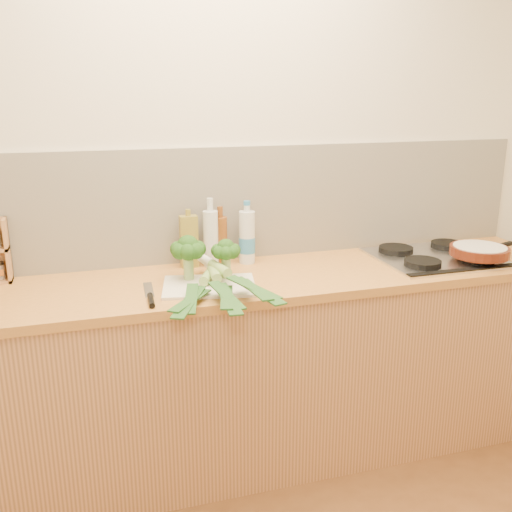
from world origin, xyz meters
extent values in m
plane|color=beige|center=(0.00, 1.50, 1.30)|extent=(3.50, 0.00, 3.50)
cube|color=silver|center=(0.00, 1.49, 1.17)|extent=(3.20, 0.02, 0.54)
cube|color=tan|center=(0.00, 1.20, 0.43)|extent=(3.20, 0.60, 0.86)
cube|color=#CA843B|center=(0.00, 1.20, 0.88)|extent=(3.20, 0.62, 0.04)
cube|color=silver|center=(1.02, 1.20, 0.91)|extent=(0.58, 0.50, 0.01)
cube|color=black|center=(1.02, 0.97, 0.91)|extent=(0.58, 0.04, 0.01)
cylinder|color=black|center=(0.87, 1.08, 0.93)|extent=(0.17, 0.17, 0.03)
cylinder|color=black|center=(1.17, 1.08, 0.93)|extent=(0.17, 0.17, 0.03)
cylinder|color=black|center=(0.87, 1.32, 0.93)|extent=(0.17, 0.17, 0.03)
cylinder|color=black|center=(1.17, 1.32, 0.93)|extent=(0.17, 0.17, 0.03)
cube|color=beige|center=(-0.13, 1.10, 0.91)|extent=(0.43, 0.35, 0.01)
cylinder|color=#8DB368|center=(-0.20, 1.20, 0.96)|extent=(0.04, 0.04, 0.09)
sphere|color=#17390F|center=(-0.20, 1.20, 1.06)|extent=(0.09, 0.09, 0.09)
sphere|color=#17390F|center=(-0.16, 1.20, 1.04)|extent=(0.07, 0.07, 0.07)
sphere|color=#17390F|center=(-0.17, 1.24, 1.04)|extent=(0.07, 0.07, 0.07)
sphere|color=#17390F|center=(-0.21, 1.24, 1.04)|extent=(0.07, 0.07, 0.07)
sphere|color=#17390F|center=(-0.24, 1.22, 1.04)|extent=(0.07, 0.07, 0.07)
sphere|color=#17390F|center=(-0.24, 1.18, 1.04)|extent=(0.07, 0.07, 0.07)
sphere|color=#17390F|center=(-0.21, 1.16, 1.04)|extent=(0.07, 0.07, 0.07)
sphere|color=#17390F|center=(-0.17, 1.17, 1.04)|extent=(0.07, 0.07, 0.07)
cylinder|color=#8DB368|center=(-0.04, 1.18, 0.95)|extent=(0.04, 0.04, 0.08)
sphere|color=#17390F|center=(-0.04, 1.18, 1.04)|extent=(0.08, 0.08, 0.08)
sphere|color=#17390F|center=(0.00, 1.18, 1.03)|extent=(0.06, 0.06, 0.06)
sphere|color=#17390F|center=(-0.02, 1.20, 1.03)|extent=(0.06, 0.06, 0.06)
sphere|color=#17390F|center=(-0.05, 1.21, 1.03)|extent=(0.06, 0.06, 0.06)
sphere|color=#17390F|center=(-0.07, 1.19, 1.03)|extent=(0.06, 0.06, 0.06)
sphere|color=#17390F|center=(-0.07, 1.16, 1.03)|extent=(0.06, 0.06, 0.06)
sphere|color=#17390F|center=(-0.05, 1.14, 1.03)|extent=(0.06, 0.06, 0.06)
sphere|color=#17390F|center=(-0.02, 1.15, 1.03)|extent=(0.06, 0.06, 0.06)
cylinder|color=white|center=(-0.08, 1.25, 0.93)|extent=(0.08, 0.11, 0.04)
cylinder|color=#85A854|center=(-0.13, 1.15, 0.93)|extent=(0.09, 0.14, 0.04)
cube|color=#1A4318|center=(-0.25, 0.89, 0.93)|extent=(0.21, 0.27, 0.02)
cube|color=#1A4318|center=(-0.26, 0.87, 0.94)|extent=(0.19, 0.33, 0.01)
cube|color=#1A4318|center=(-0.24, 0.90, 0.94)|extent=(0.11, 0.28, 0.02)
cylinder|color=white|center=(-0.10, 1.24, 0.95)|extent=(0.05, 0.11, 0.04)
cylinder|color=#85A854|center=(-0.10, 1.12, 0.95)|extent=(0.05, 0.14, 0.04)
cube|color=#1A4318|center=(-0.12, 0.83, 0.95)|extent=(0.12, 0.30, 0.02)
cube|color=#1A4318|center=(-0.12, 0.81, 0.95)|extent=(0.07, 0.34, 0.01)
cube|color=#1A4318|center=(-0.12, 0.84, 0.96)|extent=(0.08, 0.28, 0.02)
cylinder|color=white|center=(-0.11, 1.25, 0.97)|extent=(0.07, 0.13, 0.04)
cylinder|color=#85A854|center=(-0.08, 1.13, 0.97)|extent=(0.07, 0.16, 0.04)
cube|color=#1A4318|center=(-0.01, 0.83, 0.97)|extent=(0.06, 0.30, 0.02)
cube|color=#1A4318|center=(-0.01, 0.82, 0.97)|extent=(0.12, 0.34, 0.01)
cube|color=#1A4318|center=(-0.01, 0.84, 0.97)|extent=(0.16, 0.27, 0.02)
cube|color=silver|center=(-0.38, 1.14, 0.90)|extent=(0.05, 0.19, 0.00)
cylinder|color=black|center=(-0.39, 0.99, 0.91)|extent=(0.03, 0.12, 0.02)
cylinder|color=#521C0D|center=(1.17, 1.07, 0.96)|extent=(0.27, 0.27, 0.04)
cylinder|color=beige|center=(1.17, 1.07, 0.98)|extent=(0.24, 0.24, 0.00)
cube|color=black|center=(1.35, 1.13, 0.96)|extent=(0.14, 0.06, 0.02)
cube|color=tan|center=(-0.93, 1.43, 1.04)|extent=(0.01, 0.09, 0.28)
cylinder|color=gray|center=(-0.97, 1.43, 0.95)|extent=(0.04, 0.04, 0.06)
cube|color=olive|center=(-0.16, 1.41, 1.02)|extent=(0.08, 0.05, 0.24)
cylinder|color=olive|center=(-0.16, 1.41, 1.16)|extent=(0.02, 0.02, 0.03)
cylinder|color=silver|center=(-0.06, 1.40, 1.03)|extent=(0.07, 0.07, 0.26)
cylinder|color=silver|center=(-0.06, 1.40, 1.19)|extent=(0.03, 0.03, 0.06)
cylinder|color=brown|center=(0.00, 1.43, 1.01)|extent=(0.06, 0.06, 0.22)
cylinder|color=brown|center=(0.00, 1.43, 1.15)|extent=(0.03, 0.03, 0.05)
cylinder|color=silver|center=(0.12, 1.40, 1.02)|extent=(0.08, 0.08, 0.25)
cylinder|color=silver|center=(0.12, 1.40, 1.16)|extent=(0.03, 0.03, 0.03)
cylinder|color=#3280BE|center=(0.12, 1.40, 0.99)|extent=(0.08, 0.08, 0.07)
camera|label=1|loc=(-0.59, -1.11, 1.69)|focal=40.00mm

